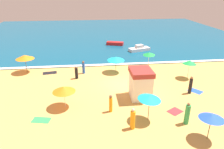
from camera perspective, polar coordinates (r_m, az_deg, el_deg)
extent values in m
plane|color=#E0A856|center=(23.06, 2.76, -2.66)|extent=(60.00, 60.00, 0.00)
cube|color=#0F567A|center=(49.66, -2.40, 11.27)|extent=(60.00, 44.00, 0.10)
cube|color=white|center=(28.78, 0.80, 2.87)|extent=(57.00, 0.70, 0.01)
cube|color=white|center=(20.03, 7.82, -3.11)|extent=(1.95, 2.35, 2.43)
cube|color=#A5332D|center=(19.45, 8.05, 0.71)|extent=(2.03, 2.47, 0.44)
cylinder|color=silver|center=(25.86, 20.36, 1.31)|extent=(0.05, 0.05, 2.12)
cone|color=green|center=(25.57, 20.63, 3.19)|extent=(2.14, 2.15, 0.50)
cylinder|color=silver|center=(28.08, 10.06, 3.95)|extent=(0.05, 0.05, 2.01)
cone|color=green|center=(27.82, 10.18, 5.66)|extent=(2.19, 2.19, 0.48)
cylinder|color=silver|center=(18.84, -12.93, -6.08)|extent=(0.05, 0.05, 1.96)
cone|color=orange|center=(18.48, -13.14, -3.94)|extent=(2.82, 2.82, 0.48)
cylinder|color=#4C3823|center=(25.97, 1.07, 2.72)|extent=(0.05, 0.05, 1.99)
cone|color=#19B7C6|center=(25.70, 1.08, 4.42)|extent=(2.47, 2.49, 0.62)
cylinder|color=#4C3823|center=(16.85, 10.12, -9.02)|extent=(0.05, 0.05, 2.21)
cone|color=#19B7C6|center=(16.38, 10.34, -6.17)|extent=(2.56, 2.55, 0.55)
cylinder|color=#4C3823|center=(16.27, 25.29, -12.95)|extent=(0.05, 0.05, 1.93)
cone|color=blue|center=(15.82, 25.81, -10.40)|extent=(2.30, 2.30, 0.42)
cylinder|color=#4C3823|center=(28.07, -22.62, 2.72)|extent=(0.05, 0.05, 2.21)
cone|color=orange|center=(27.80, -22.90, 4.48)|extent=(3.05, 3.05, 0.52)
cylinder|color=black|center=(22.20, 20.79, -3.00)|extent=(0.46, 0.46, 1.59)
sphere|color=#9E6B47|center=(21.84, 21.12, -0.82)|extent=(0.28, 0.28, 0.28)
cylinder|color=green|center=(17.32, 20.00, -10.31)|extent=(0.54, 0.54, 1.65)
sphere|color=#9E6B47|center=(16.85, 20.42, -7.64)|extent=(0.23, 0.23, 0.23)
cylinder|color=black|center=(24.57, -9.77, 0.36)|extent=(0.51, 0.51, 1.32)
sphere|color=#DBA884|center=(24.29, -9.88, 2.03)|extent=(0.23, 0.23, 0.23)
cylinder|color=orange|center=(17.85, -0.35, -8.32)|extent=(0.38, 0.38, 1.33)
sphere|color=brown|center=(17.46, -0.35, -6.12)|extent=(0.27, 0.27, 0.27)
cylinder|color=orange|center=(15.92, 5.73, -12.35)|extent=(0.51, 0.51, 1.50)
sphere|color=beige|center=(15.44, 5.86, -9.71)|extent=(0.26, 0.26, 0.26)
cylinder|color=blue|center=(25.94, -7.84, 1.76)|extent=(0.43, 0.43, 1.38)
sphere|color=brown|center=(25.67, -7.93, 3.44)|extent=(0.26, 0.26, 0.26)
cube|color=red|center=(18.98, 16.94, -9.70)|extent=(1.52, 1.43, 0.01)
cube|color=green|center=(18.05, -18.91, -11.80)|extent=(1.61, 1.13, 0.01)
cube|color=black|center=(27.19, -16.77, 0.42)|extent=(1.83, 1.23, 0.01)
cube|color=blue|center=(23.20, 21.96, -4.23)|extent=(1.60, 1.68, 0.01)
cube|color=white|center=(35.36, 7.52, 6.90)|extent=(3.81, 2.38, 0.51)
cube|color=silver|center=(35.23, 7.56, 7.72)|extent=(1.44, 1.16, 0.53)
cube|color=red|center=(38.88, 0.83, 8.57)|extent=(3.28, 2.05, 0.56)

